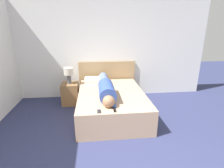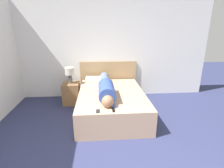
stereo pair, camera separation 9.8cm
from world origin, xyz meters
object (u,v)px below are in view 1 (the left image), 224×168
pillow_near_headboard (95,81)px  bed (111,103)px  nightstand (70,94)px  tv_remote (114,110)px  cell_phone (99,111)px  person_lying (106,88)px  table_lamp (69,73)px

pillow_near_headboard → bed: bearing=-65.4°
nightstand → tv_remote: size_ratio=3.67×
pillow_near_headboard → cell_phone: bearing=-88.9°
pillow_near_headboard → tv_remote: bearing=-79.4°
person_lying → bed: bearing=29.9°
tv_remote → cell_phone: 0.27m
bed → cell_phone: 0.99m
table_lamp → pillow_near_headboard: size_ratio=0.73×
bed → person_lying: person_lying is taller
nightstand → pillow_near_headboard: bearing=6.7°
nightstand → tv_remote: 1.83m
bed → tv_remote: size_ratio=13.57×
bed → pillow_near_headboard: size_ratio=3.69×
table_lamp → cell_phone: bearing=-66.3°
pillow_near_headboard → person_lying: bearing=-75.1°
bed → cell_phone: cell_phone is taller
nightstand → table_lamp: table_lamp is taller
tv_remote → person_lying: bearing=96.2°
person_lying → pillow_near_headboard: size_ratio=3.24×
nightstand → bed: bearing=-33.6°
tv_remote → cell_phone: bearing=-176.1°
nightstand → table_lamp: (0.00, 0.00, 0.55)m
bed → nightstand: size_ratio=3.70×
table_lamp → bed: bearing=-33.6°
pillow_near_headboard → tv_remote: 1.65m
tv_remote → pillow_near_headboard: bearing=100.6°
bed → nightstand: nightstand is taller
nightstand → tv_remote: bearing=-58.1°
tv_remote → table_lamp: bearing=121.9°
bed → cell_phone: (-0.31, -0.90, 0.26)m
person_lying → tv_remote: bearing=-83.8°
bed → nightstand: 1.19m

